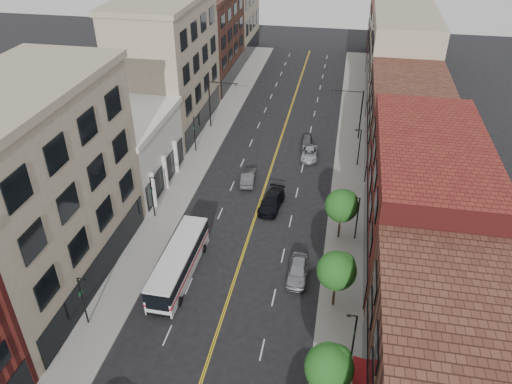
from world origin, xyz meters
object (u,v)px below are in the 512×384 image
Objects in this scene: car_lane_c at (307,141)px; car_lane_b at (309,154)px; city_bus at (179,262)px; car_lane_behind at (248,177)px; car_parked_far at (298,270)px; car_lane_a at (272,202)px.

car_lane_b is at bearing -81.03° from car_lane_c.
car_lane_behind is (3.02, 17.99, -0.94)m from city_bus.
car_parked_far is 18.04m from car_lane_behind.
car_lane_a reaches higher than car_lane_behind.
city_bus is 14.64m from car_lane_a.
car_lane_a is (3.72, -5.02, 0.03)m from car_lane_behind.
car_lane_behind is at bearing -120.86° from car_lane_c.
car_lane_b is 1.21× the size of car_lane_c.
city_bus is at bearing -171.16° from car_parked_far.
car_lane_b is (6.82, 7.76, -0.11)m from car_lane_behind.
car_lane_behind is at bearing 133.00° from car_lane_a.
city_bus is 30.71m from car_lane_c.
city_bus is 2.97× the size of car_lane_c.
car_lane_c is at bearing 99.54° from car_lane_b.
car_parked_far is at bearing -89.13° from car_lane_b.
car_lane_a is at bearing 110.54° from car_parked_far.
car_lane_b is (-1.21, 23.92, -0.17)m from car_parked_far.
car_lane_c reaches higher than car_lane_b.
car_lane_c is (2.36, 16.35, -0.13)m from car_lane_a.
car_lane_c is at bearing 73.47° from city_bus.
car_lane_a is at bearing 120.85° from car_lane_behind.
city_bus is at bearing -109.85° from car_lane_c.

